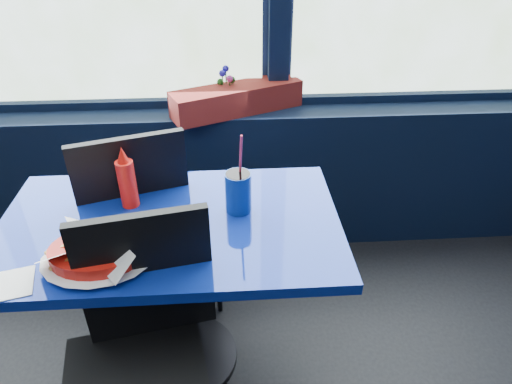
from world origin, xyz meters
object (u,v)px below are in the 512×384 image
at_px(near_table, 175,261).
at_px(chair_near_back, 153,213).
at_px(planter_box, 237,99).
at_px(ketchup_bottle, 127,180).
at_px(food_basket, 100,250).
at_px(flower_vase, 227,97).
at_px(soda_cup, 238,191).
at_px(chair_near_front, 142,344).

xyz_separation_m(near_table, chair_near_back, (-0.12, 0.32, -0.00)).
bearing_deg(planter_box, ketchup_bottle, -143.09).
relative_size(planter_box, food_basket, 1.94).
bearing_deg(flower_vase, food_basket, -111.13).
bearing_deg(near_table, flower_vase, 76.06).
relative_size(chair_near_back, food_basket, 2.90).
distance_m(ketchup_bottle, soda_cup, 0.40).
xyz_separation_m(food_basket, soda_cup, (0.44, 0.25, 0.04)).
distance_m(flower_vase, ketchup_bottle, 0.84).
relative_size(chair_near_front, planter_box, 1.45).
bearing_deg(flower_vase, soda_cup, -87.90).
relative_size(chair_near_back, flower_vase, 4.42).
bearing_deg(ketchup_bottle, soda_cup, -8.11).
relative_size(near_table, planter_box, 1.82).
height_order(food_basket, soda_cup, soda_cup).
height_order(near_table, flower_vase, flower_vase).
relative_size(chair_near_back, soda_cup, 3.10).
height_order(chair_near_back, planter_box, chair_near_back).
bearing_deg(chair_near_front, ketchup_bottle, 88.76).
relative_size(chair_near_front, food_basket, 2.80).
bearing_deg(flower_vase, chair_near_front, -103.30).
xyz_separation_m(flower_vase, ketchup_bottle, (-0.37, -0.75, -0.01)).
bearing_deg(planter_box, soda_cup, -114.75).
xyz_separation_m(planter_box, ketchup_bottle, (-0.42, -0.73, -0.01)).
xyz_separation_m(planter_box, soda_cup, (-0.02, -0.79, -0.04)).
bearing_deg(chair_near_back, near_table, 93.20).
bearing_deg(planter_box, chair_near_front, -129.02).
height_order(chair_near_front, flower_vase, flower_vase).
relative_size(planter_box, flower_vase, 2.96).
relative_size(planter_box, soda_cup, 2.07).
relative_size(near_table, chair_near_front, 1.26).
distance_m(food_basket, ketchup_bottle, 0.32).
bearing_deg(food_basket, planter_box, 58.23).
xyz_separation_m(chair_near_back, food_basket, (-0.08, -0.51, 0.22)).
distance_m(chair_near_back, flower_vase, 0.71).
distance_m(near_table, ketchup_bottle, 0.35).
distance_m(planter_box, flower_vase, 0.06).
bearing_deg(chair_near_front, food_basket, 114.95).
relative_size(near_table, soda_cup, 3.77).
bearing_deg(chair_near_front, soda_cup, 41.99).
relative_size(near_table, food_basket, 3.53).
height_order(near_table, soda_cup, soda_cup).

